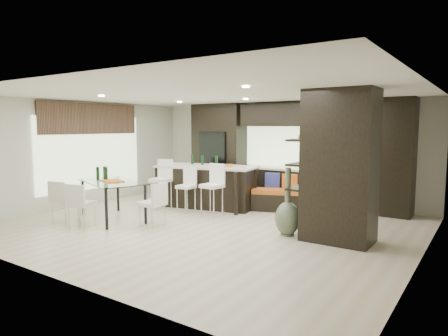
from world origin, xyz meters
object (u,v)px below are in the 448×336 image
Objects in this scene: kitchen_island at (207,186)px; dining_table at (113,200)px; bench at (280,200)px; chair_far at (65,204)px; chair_end at (152,207)px; stool_left at (161,189)px; chair_near at (82,207)px; floor_vase at (288,202)px; stool_mid at (186,195)px; stool_right at (212,195)px.

dining_table is at bearing -121.74° from kitchen_island.
bench is 1.61× the size of chair_far.
bench is 3.94m from dining_table.
kitchen_island reaches higher than chair_end.
stool_left reaches higher than chair_far.
kitchen_island is at bearing 40.08° from stool_left.
floor_vase is at bearing 8.20° from chair_near.
stool_left is at bearing 64.05° from chair_far.
stool_left is 0.56× the size of dining_table.
chair_far is (-1.42, -2.29, -0.00)m from stool_mid.
kitchen_island reaches higher than chair_far.
bench is at bearing 6.48° from kitchen_island.
kitchen_island is 1.91m from bench.
stool_left is 0.77× the size of floor_vase.
stool_mid is at bearing 48.08° from chair_far.
bench is at bearing -29.43° from chair_end.
stool_right is 1.16× the size of chair_near.
bench is (1.80, 0.57, -0.27)m from kitchen_island.
stool_mid is 1.72m from dining_table.
chair_end is (0.32, -1.49, -0.00)m from stool_mid.
dining_table reaches higher than chair_end.
stool_left reaches higher than chair_near.
bench is at bearing 21.30° from stool_left.
bench is 4.91m from chair_far.
kitchen_island is 2.56× the size of stool_left.
stool_mid is at bearing -5.55° from stool_left.
chair_near is at bearing -114.76° from stool_mid.
stool_mid is 1.52m from chair_end.
floor_vase is 2.75m from chair_end.
floor_vase is at bearing -14.33° from stool_mid.
chair_near is 1.44m from chair_end.
chair_end is at bearing -103.19° from stool_right.
floor_vase reaches higher than kitchen_island.
stool_mid is at bearing 9.81° from chair_end.
stool_right reaches higher than chair_end.
chair_far is at bearing -129.96° from stool_right.
kitchen_island is 3.00× the size of chair_far.
chair_end is at bearing -93.31° from kitchen_island.
floor_vase is at bearing -15.57° from stool_left.
kitchen_island is 3.25m from chair_near.
chair_end is (-2.57, -0.96, -0.22)m from floor_vase.
floor_vase is (2.89, -1.36, 0.11)m from kitchen_island.
stool_left reaches higher than stool_mid.
dining_table is (-2.67, -2.90, 0.16)m from bench.
chair_end is (-1.47, -2.90, 0.16)m from bench.
chair_end is at bearing -159.50° from floor_vase.
stool_right is at bearing 62.37° from dining_table.
bench is 0.77× the size of dining_table.
stool_mid is 1.01× the size of chair_end.
floor_vase reaches higher than dining_table.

